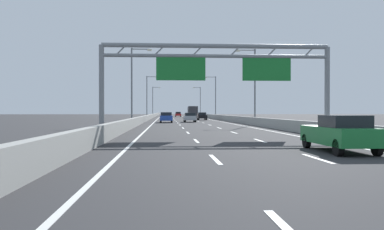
{
  "coord_description": "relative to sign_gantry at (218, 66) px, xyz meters",
  "views": [
    {
      "loc": [
        -3.51,
        -1.92,
        1.67
      ],
      "look_at": [
        0.92,
        68.77,
        1.03
      ],
      "focal_mm": 39.32,
      "sensor_mm": 36.0,
      "label": 1
    }
  ],
  "objects": [
    {
      "name": "lane_dash_right_8",
      "position": [
        1.67,
        48.43,
        -4.8
      ],
      "size": [
        0.16,
        3.0,
        0.01
      ],
      "primitive_type": "cube",
      "color": "white",
      "rests_on": "ground_plane"
    },
    {
      "name": "lane_dash_left_15",
      "position": [
        -1.93,
        111.43,
        -4.8
      ],
      "size": [
        0.16,
        3.0,
        0.01
      ],
      "primitive_type": "cube",
      "color": "white",
      "rests_on": "ground_plane"
    },
    {
      "name": "lane_dash_right_9",
      "position": [
        1.67,
        57.43,
        -4.8
      ],
      "size": [
        0.16,
        3.0,
        0.01
      ],
      "primitive_type": "cube",
      "color": "white",
      "rests_on": "ground_plane"
    },
    {
      "name": "lane_dash_left_10",
      "position": [
        -1.93,
        66.43,
        -4.8
      ],
      "size": [
        0.16,
        3.0,
        0.01
      ],
      "primitive_type": "cube",
      "color": "white",
      "rests_on": "ground_plane"
    },
    {
      "name": "ground_plane",
      "position": [
        -0.13,
        72.93,
        -4.81
      ],
      "size": [
        260.0,
        260.0,
        0.0
      ],
      "primitive_type": "plane",
      "color": "#2D2D30"
    },
    {
      "name": "streetlamp_right_far",
      "position": [
        7.34,
        64.98,
        0.59
      ],
      "size": [
        2.58,
        0.28,
        9.5
      ],
      "color": "slate",
      "rests_on": "ground_plane"
    },
    {
      "name": "black_car",
      "position": [
        3.26,
        50.75,
        -4.07
      ],
      "size": [
        1.71,
        4.26,
        1.44
      ],
      "color": "black",
      "rests_on": "ground_plane"
    },
    {
      "name": "lane_dash_left_2",
      "position": [
        -1.93,
        -5.57,
        -4.8
      ],
      "size": [
        0.16,
        3.0,
        0.01
      ],
      "primitive_type": "cube",
      "color": "white",
      "rests_on": "ground_plane"
    },
    {
      "name": "streetlamp_left_mid",
      "position": [
        -7.59,
        23.24,
        0.59
      ],
      "size": [
        2.58,
        0.28,
        9.5
      ],
      "color": "slate",
      "rests_on": "ground_plane"
    },
    {
      "name": "lane_dash_right_4",
      "position": [
        1.67,
        12.43,
        -4.8
      ],
      "size": [
        0.16,
        3.0,
        0.01
      ],
      "primitive_type": "cube",
      "color": "white",
      "rests_on": "ground_plane"
    },
    {
      "name": "lane_dash_left_13",
      "position": [
        -1.93,
        93.43,
        -4.8
      ],
      "size": [
        0.16,
        3.0,
        0.01
      ],
      "primitive_type": "cube",
      "color": "white",
      "rests_on": "ground_plane"
    },
    {
      "name": "lane_dash_right_11",
      "position": [
        1.67,
        75.43,
        -4.8
      ],
      "size": [
        0.16,
        3.0,
        0.01
      ],
      "primitive_type": "cube",
      "color": "white",
      "rests_on": "ground_plane"
    },
    {
      "name": "edge_line_right",
      "position": [
        5.12,
        60.93,
        -4.8
      ],
      "size": [
        0.16,
        176.0,
        0.01
      ],
      "primitive_type": "cube",
      "color": "white",
      "rests_on": "ground_plane"
    },
    {
      "name": "lane_dash_left_17",
      "position": [
        -1.93,
        129.43,
        -4.8
      ],
      "size": [
        0.16,
        3.0,
        0.01
      ],
      "primitive_type": "cube",
      "color": "white",
      "rests_on": "ground_plane"
    },
    {
      "name": "lane_dash_right_5",
      "position": [
        1.67,
        21.43,
        -4.8
      ],
      "size": [
        0.16,
        3.0,
        0.01
      ],
      "primitive_type": "cube",
      "color": "white",
      "rests_on": "ground_plane"
    },
    {
      "name": "barrier_left",
      "position": [
        -7.03,
        82.93,
        -4.33
      ],
      "size": [
        0.45,
        220.0,
        0.95
      ],
      "color": "#9E9E99",
      "rests_on": "ground_plane"
    },
    {
      "name": "lane_dash_left_16",
      "position": [
        -1.93,
        120.43,
        -4.8
      ],
      "size": [
        0.16,
        3.0,
        0.01
      ],
      "primitive_type": "cube",
      "color": "white",
      "rests_on": "ground_plane"
    },
    {
      "name": "lane_dash_left_12",
      "position": [
        -1.93,
        84.43,
        -4.8
      ],
      "size": [
        0.16,
        3.0,
        0.01
      ],
      "primitive_type": "cube",
      "color": "white",
      "rests_on": "ground_plane"
    },
    {
      "name": "silver_car",
      "position": [
        0.05,
        35.16,
        -4.07
      ],
      "size": [
        1.76,
        4.19,
        1.4
      ],
      "color": "#A8ADB2",
      "rests_on": "ground_plane"
    },
    {
      "name": "lane_dash_right_16",
      "position": [
        1.67,
        120.43,
        -4.8
      ],
      "size": [
        0.16,
        3.0,
        0.01
      ],
      "primitive_type": "cube",
      "color": "white",
      "rests_on": "ground_plane"
    },
    {
      "name": "lane_dash_left_7",
      "position": [
        -1.93,
        39.43,
        -4.8
      ],
      "size": [
        0.16,
        3.0,
        0.01
      ],
      "primitive_type": "cube",
      "color": "white",
      "rests_on": "ground_plane"
    },
    {
      "name": "lane_dash_left_5",
      "position": [
        -1.93,
        21.43,
        -4.8
      ],
      "size": [
        0.16,
        3.0,
        0.01
      ],
      "primitive_type": "cube",
      "color": "white",
      "rests_on": "ground_plane"
    },
    {
      "name": "blue_car",
      "position": [
        -3.56,
        32.8,
        -4.02
      ],
      "size": [
        1.81,
        4.63,
        1.52
      ],
      "color": "#2347AD",
      "rests_on": "ground_plane"
    },
    {
      "name": "lane_dash_right_6",
      "position": [
        1.67,
        30.43,
        -4.8
      ],
      "size": [
        0.16,
        3.0,
        0.01
      ],
      "primitive_type": "cube",
      "color": "white",
      "rests_on": "ground_plane"
    },
    {
      "name": "lane_dash_left_14",
      "position": [
        -1.93,
        102.43,
        -4.8
      ],
      "size": [
        0.16,
        3.0,
        0.01
      ],
      "primitive_type": "cube",
      "color": "white",
      "rests_on": "ground_plane"
    },
    {
      "name": "lane_dash_right_15",
      "position": [
        1.67,
        111.43,
        -4.8
      ],
      "size": [
        0.16,
        3.0,
        0.01
      ],
      "primitive_type": "cube",
      "color": "white",
      "rests_on": "ground_plane"
    },
    {
      "name": "red_car",
      "position": [
        0.11,
        97.96,
        -4.06
      ],
      "size": [
        1.74,
        4.24,
        1.47
      ],
      "color": "red",
      "rests_on": "ground_plane"
    },
    {
      "name": "lane_dash_left_1",
      "position": [
        -1.93,
        -14.57,
        -4.8
      ],
      "size": [
        0.16,
        3.0,
        0.01
      ],
      "primitive_type": "cube",
      "color": "white",
      "rests_on": "ground_plane"
    },
    {
      "name": "green_car",
      "position": [
        3.5,
        -12.18,
        -4.04
      ],
      "size": [
        1.71,
        4.61,
        1.51
      ],
      "color": "#1E7A38",
      "rests_on": "ground_plane"
    },
    {
      "name": "streetlamp_left_far",
      "position": [
        -7.59,
        64.98,
        0.59
      ],
      "size": [
        2.58,
        0.28,
        9.5
      ],
      "color": "slate",
      "rests_on": "ground_plane"
    },
    {
      "name": "edge_line_left",
      "position": [
        -5.38,
        60.93,
        -4.8
      ],
      "size": [
        0.16,
        176.0,
        0.01
      ],
      "primitive_type": "cube",
      "color": "white",
      "rests_on": "ground_plane"
    },
    {
      "name": "lane_dash_right_17",
      "position": [
        1.67,
        129.43,
        -4.8
      ],
      "size": [
        0.16,
        3.0,
        0.01
      ],
      "primitive_type": "cube",
      "color": "white",
      "rests_on": "ground_plane"
    },
    {
      "name": "lane_dash_right_1",
      "position": [
        1.67,
        -14.57,
        -4.8
      ],
      "size": [
        0.16,
        3.0,
        0.01
      ],
      "primitive_type": "cube",
      "color": "white",
      "rests_on": "ground_plane"
    },
    {
      "name": "lane_dash_left_4",
      "position": [
        -1.93,
        12.43,
        -4.8
      ],
      "size": [
        0.16,
        3.0,
        0.01
      ],
      "primitive_type": "cube",
      "color": "white",
      "rests_on": "ground_plane"
    },
    {
      "name": "streetlamp_right_mid",
      "position": [
        7.34,
        23.24,
        0.59
      ],
      "size": [
        2.58,
        0.28,
        9.5
      ],
      "color": "slate",
      "rests_on": "ground_plane"
    },
    {
      "name": "lane_dash_right_10",
      "position": [
        1.67,
        66.43,
        -4.8
      ],
      "size": [
        0.16,
        3.0,
        0.01
      ],
      "primitive_type": "cube",
      "color": "white",
      "rests_on": "ground_plane"
    },
    {
      "name": "lane_dash_left_6",
      "position": [
        -1.93,
        30.43,
        -4.8
      ],
      "size": [
        0.16,
        3.0,
        0.01
      ],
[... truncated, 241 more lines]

